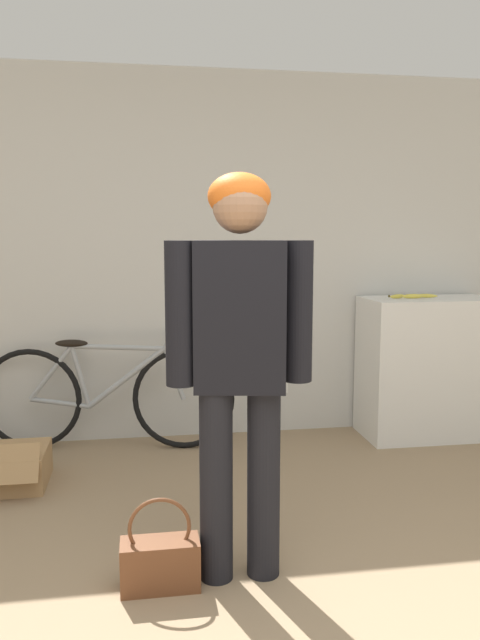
% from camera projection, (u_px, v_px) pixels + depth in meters
% --- Properties ---
extents(wall_back, '(8.00, 0.07, 2.60)m').
position_uv_depth(wall_back, '(208.00, 257.00, 4.47)').
color(wall_back, silver).
rests_on(wall_back, ground_plane).
extents(side_shelf, '(0.94, 0.50, 1.01)m').
position_uv_depth(side_shelf, '(428.00, 367.00, 4.53)').
color(side_shelf, white).
rests_on(side_shelf, ground_plane).
extents(person, '(0.61, 0.26, 1.70)m').
position_uv_depth(person, '(240.00, 343.00, 2.55)').
color(person, black).
rests_on(person, ground_plane).
extents(bicycle, '(1.73, 0.46, 0.77)m').
position_uv_depth(bicycle, '(107.00, 395.00, 4.25)').
color(bicycle, black).
rests_on(bicycle, ground_plane).
extents(banana, '(0.37, 0.09, 0.03)m').
position_uv_depth(banana, '(412.00, 296.00, 4.43)').
color(banana, '#EAD64C').
rests_on(banana, side_shelf).
extents(handbag, '(0.33, 0.15, 0.39)m').
position_uv_depth(handbag, '(160.00, 561.00, 2.58)').
color(handbag, brown).
rests_on(handbag, ground_plane).
extents(cardboard_box, '(0.47, 0.50, 0.30)m').
position_uv_depth(cardboard_box, '(6.00, 468.00, 3.64)').
color(cardboard_box, '#A87F51').
rests_on(cardboard_box, ground_plane).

